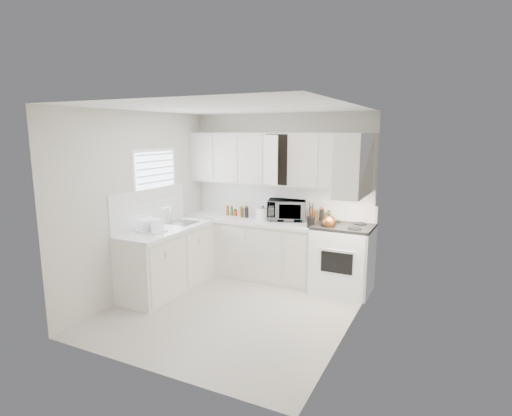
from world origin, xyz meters
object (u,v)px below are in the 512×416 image
Objects in this scene: microwave at (287,208)px; utensil_crock at (311,215)px; stove at (343,249)px; rice_cooker at (263,213)px; tea_kettle at (329,222)px; dish_rack at (151,225)px.

utensil_crock is (0.51, -0.32, -0.01)m from microwave.
microwave is (-0.95, 0.16, 0.51)m from stove.
microwave is at bearing 170.54° from stove.
rice_cooker is 0.89m from utensil_crock.
microwave reaches higher than stove.
tea_kettle reaches higher than rice_cooker.
microwave reaches higher than utensil_crock.
stove is at bearing 3.93° from rice_cooker.
tea_kettle is 1.14m from rice_cooker.
rice_cooker is (-1.13, 0.19, -0.00)m from tea_kettle.
tea_kettle is at bearing -40.35° from microwave.
stove is 2.19× the size of microwave.
tea_kettle is 2.50m from dish_rack.
dish_rack is (-1.40, -1.55, -0.09)m from microwave.
stove is at bearing 31.79° from dish_rack.
utensil_crock is at bearing 33.89° from dish_rack.
microwave is (-0.77, 0.32, 0.09)m from tea_kettle.
tea_kettle is 0.69× the size of utensil_crock.
tea_kettle reaches higher than dish_rack.
stove is 3.38× the size of utensil_crock.
stove is 1.37m from rice_cooker.
utensil_crock is (0.86, -0.20, 0.08)m from rice_cooker.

